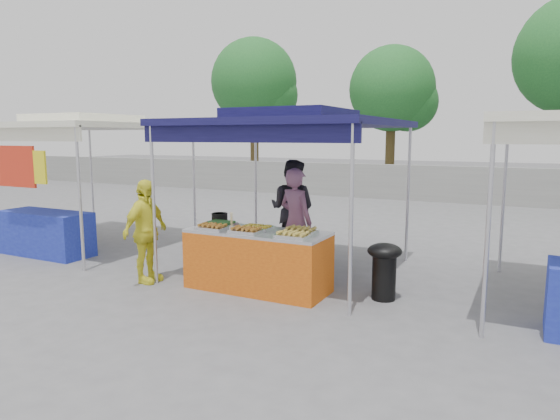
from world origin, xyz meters
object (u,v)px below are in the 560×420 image
at_px(cooking_pot, 220,218).
at_px(vendor_woman, 296,221).
at_px(helper_man, 292,209).
at_px(vendor_table, 258,260).
at_px(wok_burner, 384,266).
at_px(customer_person, 146,231).

relative_size(cooking_pot, vendor_woman, 0.15).
distance_m(vendor_woman, helper_man, 1.11).
bearing_deg(vendor_woman, vendor_table, 100.66).
bearing_deg(vendor_table, cooking_pot, 158.21).
height_order(wok_burner, helper_man, helper_man).
xyz_separation_m(wok_burner, customer_person, (-3.36, -0.80, 0.31)).
distance_m(helper_man, customer_person, 2.71).
xyz_separation_m(vendor_woman, customer_person, (-1.78, -1.42, -0.07)).
height_order(helper_man, customer_person, helper_man).
bearing_deg(helper_man, cooking_pot, 74.63).
distance_m(wok_burner, vendor_woman, 1.74).
relative_size(wok_burner, customer_person, 0.50).
relative_size(vendor_table, wok_burner, 2.61).
distance_m(wok_burner, helper_man, 2.68).
relative_size(vendor_woman, helper_man, 0.96).
height_order(vendor_woman, customer_person, vendor_woman).
bearing_deg(customer_person, cooking_pot, -48.64).
relative_size(wok_burner, helper_man, 0.44).
distance_m(cooking_pot, helper_man, 1.70).
xyz_separation_m(cooking_pot, vendor_woman, (0.98, 0.66, -0.08)).
distance_m(vendor_table, customer_person, 1.74).
bearing_deg(customer_person, helper_man, -29.81).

